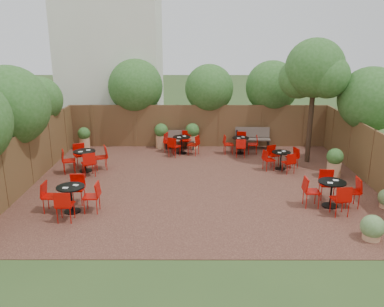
{
  "coord_description": "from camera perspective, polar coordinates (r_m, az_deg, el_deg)",
  "views": [
    {
      "loc": [
        -0.28,
        -13.31,
        5.15
      ],
      "look_at": [
        -0.31,
        0.5,
        1.0
      ],
      "focal_mm": 37.21,
      "sensor_mm": 36.0,
      "label": 1
    }
  ],
  "objects": [
    {
      "name": "planters",
      "position": [
        17.59,
        -0.35,
        1.83
      ],
      "size": [
        10.85,
        4.63,
        1.17
      ],
      "color": "tan",
      "rests_on": "courtyard_paving"
    },
    {
      "name": "fence_back",
      "position": [
        18.78,
        0.96,
        3.95
      ],
      "size": [
        12.0,
        0.08,
        2.0
      ],
      "primitive_type": "cube",
      "color": "brown",
      "rests_on": "ground"
    },
    {
      "name": "fence_right",
      "position": [
        15.29,
        24.35,
        -0.55
      ],
      "size": [
        0.08,
        10.0,
        2.0
      ],
      "primitive_type": "cube",
      "color": "brown",
      "rests_on": "ground"
    },
    {
      "name": "courtyard_tree",
      "position": [
        16.69,
        17.14,
        11.06
      ],
      "size": [
        2.57,
        2.47,
        5.02
      ],
      "rotation": [
        0.0,
        0.0,
        -0.3
      ],
      "color": "black",
      "rests_on": "courtyard_paving"
    },
    {
      "name": "park_bench_left",
      "position": [
        18.55,
        -1.81,
        2.06
      ],
      "size": [
        1.42,
        0.59,
        0.85
      ],
      "rotation": [
        0.0,
        0.0,
        0.11
      ],
      "color": "brown",
      "rests_on": "courtyard_paving"
    },
    {
      "name": "park_bench_right",
      "position": [
        18.74,
        8.67,
        2.24
      ],
      "size": [
        1.62,
        0.61,
        0.98
      ],
      "rotation": [
        0.0,
        0.0,
        -0.06
      ],
      "color": "brown",
      "rests_on": "courtyard_paving"
    },
    {
      "name": "overhang_foliage",
      "position": [
        15.98,
        -5.55,
        8.04
      ],
      "size": [
        15.89,
        10.88,
        2.74
      ],
      "color": "#29581C",
      "rests_on": "ground"
    },
    {
      "name": "ground",
      "position": [
        14.28,
        1.22,
        -4.43
      ],
      "size": [
        80.0,
        80.0,
        0.0
      ],
      "primitive_type": "plane",
      "color": "#354F23",
      "rests_on": "ground"
    },
    {
      "name": "bistro_tables",
      "position": [
        14.84,
        0.02,
        -1.62
      ],
      "size": [
        10.15,
        7.78,
        0.95
      ],
      "color": "black",
      "rests_on": "courtyard_paving"
    },
    {
      "name": "courtyard_paving",
      "position": [
        14.27,
        1.22,
        -4.39
      ],
      "size": [
        12.0,
        10.0,
        0.02
      ],
      "primitive_type": "cube",
      "color": "#351C16",
      "rests_on": "ground"
    },
    {
      "name": "neighbour_building",
      "position": [
        21.76,
        -11.39,
        13.38
      ],
      "size": [
        5.0,
        4.0,
        8.0
      ],
      "primitive_type": "cube",
      "color": "silver",
      "rests_on": "ground"
    },
    {
      "name": "fence_left",
      "position": [
        15.07,
        -22.21,
        -0.53
      ],
      "size": [
        0.08,
        10.0,
        2.0
      ],
      "primitive_type": "cube",
      "color": "brown",
      "rests_on": "ground"
    }
  ]
}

